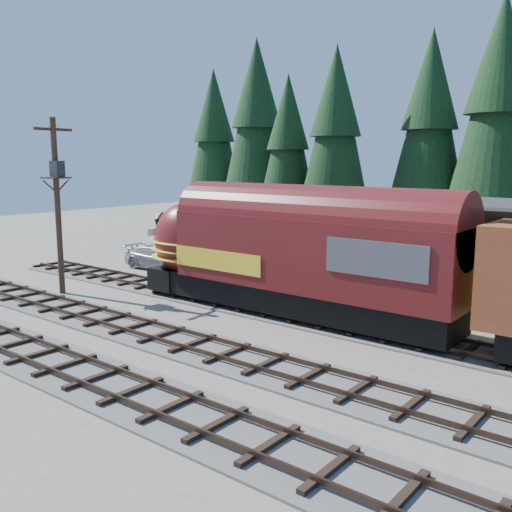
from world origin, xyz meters
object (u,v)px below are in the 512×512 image
Objects in this scene: depot at (427,245)px; pickup_truck_b at (160,258)px; utility_pole at (57,195)px; locomotive at (279,258)px; pickup_truck_a at (241,268)px; caboose at (268,222)px.

pickup_truck_b is at bearing -171.49° from depot.
locomotive is at bearing 14.33° from utility_pole.
depot is 1.36× the size of utility_pole.
depot reaches higher than pickup_truck_b.
depot is 2.27× the size of pickup_truck_a.
caboose is (-11.46, 14.00, -0.33)m from locomotive.
utility_pole is (-0.26, -18.04, 3.00)m from caboose.
pickup_truck_a is (-6.15, 4.51, -1.92)m from locomotive.
locomotive is at bearing -50.69° from caboose.
utility_pole is at bearing -146.94° from depot.
caboose is at bearing 129.31° from locomotive.
pickup_truck_a is at bearing -169.36° from depot.
pickup_truck_b is at bearing 96.78° from pickup_truck_a.
caboose reaches higher than locomotive.
utility_pole reaches higher than pickup_truck_b.
pickup_truck_a is at bearing -87.26° from pickup_truck_b.
locomotive reaches higher than pickup_truck_b.
depot reaches higher than caboose.
pickup_truck_a reaches higher than pickup_truck_b.
locomotive is (-4.47, -6.50, -0.26)m from depot.
depot is 1.41× the size of caboose.
caboose is 18.29m from utility_pole.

